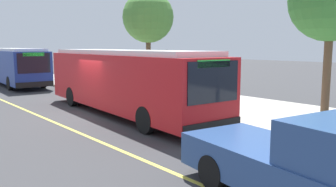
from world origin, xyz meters
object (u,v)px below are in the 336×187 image
(transit_bus_second, at_px, (15,65))
(waiting_bench, at_px, (165,88))
(transit_bus_main, at_px, (124,79))
(pedestrian_commuter, at_px, (141,81))
(route_sign_post, at_px, (167,70))
(pickup_truck, at_px, (314,168))

(transit_bus_second, height_order, waiting_bench, transit_bus_second)
(transit_bus_main, bearing_deg, pedestrian_commuter, 134.53)
(pedestrian_commuter, bearing_deg, transit_bus_main, -45.47)
(route_sign_post, bearing_deg, pedestrian_commuter, 166.01)
(transit_bus_main, xyz_separation_m, waiting_bench, (-2.44, 4.46, -0.98))
(waiting_bench, bearing_deg, transit_bus_second, -161.11)
(waiting_bench, xyz_separation_m, pedestrian_commuter, (-0.74, -1.22, 0.48))
(transit_bus_second, relative_size, pickup_truck, 1.97)
(pickup_truck, bearing_deg, pedestrian_commuter, 157.00)
(transit_bus_main, height_order, transit_bus_second, same)
(waiting_bench, distance_m, route_sign_post, 3.55)
(transit_bus_second, xyz_separation_m, pickup_truck, (26.24, -2.38, -0.76))
(pickup_truck, relative_size, route_sign_post, 2.01)
(transit_bus_main, bearing_deg, route_sign_post, 86.71)
(waiting_bench, bearing_deg, transit_bus_main, -61.28)
(pickup_truck, xyz_separation_m, waiting_bench, (-12.81, 6.98, -0.22))
(route_sign_post, distance_m, pedestrian_commuter, 3.53)
(pickup_truck, xyz_separation_m, route_sign_post, (-10.23, 4.93, 1.10))
(transit_bus_main, distance_m, pickup_truck, 10.70)
(waiting_bench, bearing_deg, route_sign_post, -38.44)
(pickup_truck, distance_m, route_sign_post, 11.41)
(transit_bus_second, height_order, route_sign_post, same)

